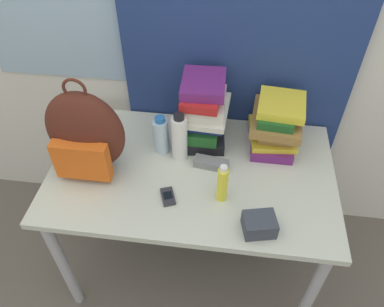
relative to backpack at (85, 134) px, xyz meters
The scene contains 12 objects.
wall_back 0.72m from the backpack, 48.62° to the left, with size 6.00×0.06×2.50m.
curtain_blue 0.80m from the backpack, 36.34° to the left, with size 1.05×0.04×2.50m.
desk 0.52m from the backpack, ahead, with size 1.24×0.74×0.75m.
backpack is the anchor object (origin of this frame).
book_stack_left 0.52m from the backpack, 28.90° to the left, with size 0.25×0.29×0.32m.
book_stack_center 0.83m from the backpack, 17.87° to the left, with size 0.24×0.30×0.24m.
water_bottle 0.33m from the backpack, 26.25° to the left, with size 0.07×0.07×0.19m.
sports_bottle 0.39m from the backpack, 15.84° to the left, with size 0.07×0.07×0.24m.
sunscreen_bottle 0.59m from the backpack, 10.53° to the right, with size 0.04×0.04×0.19m.
cell_phone 0.42m from the backpack, 20.67° to the right, with size 0.08×0.10×0.02m.
sunglasses_case 0.55m from the backpack, ahead, with size 0.16×0.08×0.04m.
camera_pouch 0.78m from the backpack, 18.58° to the right, with size 0.14×0.12×0.07m.
Camera 1 is at (0.14, -0.74, 1.95)m, focal length 35.00 mm.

